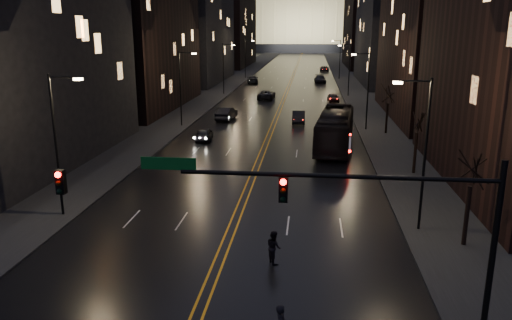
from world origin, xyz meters
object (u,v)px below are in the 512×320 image
(pedestrian_b, at_px, (274,247))
(bus, at_px, (335,129))
(traffic_signal, at_px, (346,204))
(oncoming_car_a, at_px, (204,134))
(receding_car_a, at_px, (299,117))
(oncoming_car_b, at_px, (226,113))

(pedestrian_b, bearing_deg, bus, -38.42)
(traffic_signal, bearing_deg, oncoming_car_a, 111.02)
(bus, xyz_separation_m, pedestrian_b, (-4.20, -26.01, -0.99))
(bus, bearing_deg, traffic_signal, -85.95)
(receding_car_a, bearing_deg, oncoming_car_b, 172.57)
(traffic_signal, height_order, bus, traffic_signal)
(pedestrian_b, bearing_deg, oncoming_car_b, -16.41)
(receding_car_a, bearing_deg, traffic_signal, -87.15)
(traffic_signal, relative_size, oncoming_car_a, 4.18)
(traffic_signal, bearing_deg, bus, 87.98)
(pedestrian_b, bearing_deg, receding_car_a, -29.62)
(oncoming_car_a, relative_size, pedestrian_b, 2.39)
(receding_car_a, distance_m, pedestrian_b, 39.11)
(oncoming_car_a, distance_m, receding_car_a, 14.95)
(traffic_signal, distance_m, oncoming_car_a, 35.39)
(traffic_signal, height_order, pedestrian_b, traffic_signal)
(oncoming_car_b, distance_m, pedestrian_b, 41.23)
(oncoming_car_a, xyz_separation_m, pedestrian_b, (9.49, -27.77, 0.16))
(bus, bearing_deg, pedestrian_b, -93.10)
(traffic_signal, height_order, receding_car_a, traffic_signal)
(bus, height_order, receding_car_a, bus)
(oncoming_car_b, height_order, receding_car_a, oncoming_car_b)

